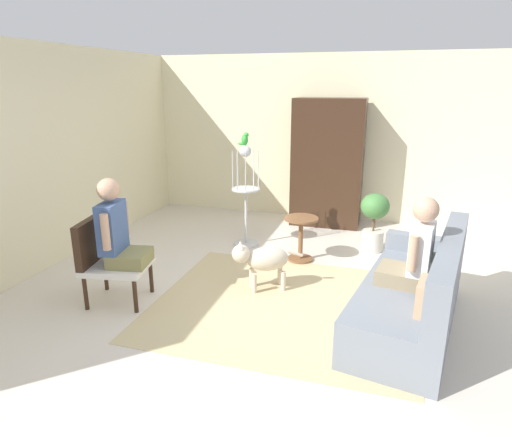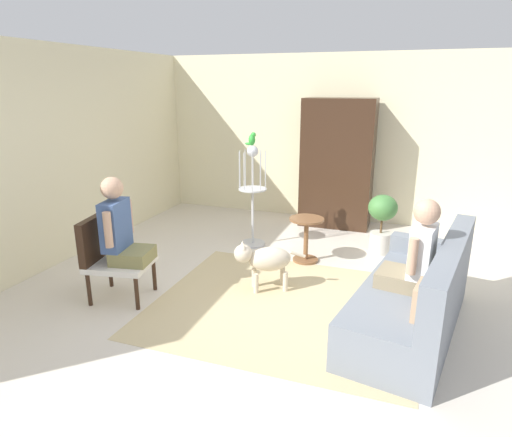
{
  "view_description": "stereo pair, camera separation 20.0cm",
  "coord_description": "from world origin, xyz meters",
  "px_view_note": "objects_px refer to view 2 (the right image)",
  "views": [
    {
      "loc": [
        1.1,
        -4.11,
        2.22
      ],
      "look_at": [
        -0.08,
        -0.24,
        0.99
      ],
      "focal_mm": 30.92,
      "sensor_mm": 36.0,
      "label": 1
    },
    {
      "loc": [
        1.29,
        -4.05,
        2.22
      ],
      "look_at": [
        -0.08,
        -0.24,
        0.99
      ],
      "focal_mm": 30.92,
      "sensor_mm": 36.0,
      "label": 2
    }
  ],
  "objects_px": {
    "dog": "(265,259)",
    "bird_cage_stand": "(253,196)",
    "person_on_armchair": "(120,228)",
    "couch": "(416,299)",
    "person_on_couch": "(416,253)",
    "parrot": "(252,139)",
    "armchair": "(109,253)",
    "potted_plant": "(382,219)",
    "round_end_table": "(306,237)",
    "armoire_cabinet": "(337,164)"
  },
  "relations": [
    {
      "from": "dog",
      "to": "bird_cage_stand",
      "type": "bearing_deg",
      "value": 115.42
    },
    {
      "from": "couch",
      "to": "potted_plant",
      "type": "distance_m",
      "value": 2.01
    },
    {
      "from": "person_on_armchair",
      "to": "bird_cage_stand",
      "type": "height_order",
      "value": "bird_cage_stand"
    },
    {
      "from": "person_on_couch",
      "to": "armoire_cabinet",
      "type": "height_order",
      "value": "armoire_cabinet"
    },
    {
      "from": "person_on_armchair",
      "to": "dog",
      "type": "distance_m",
      "value": 1.58
    },
    {
      "from": "person_on_couch",
      "to": "person_on_armchair",
      "type": "distance_m",
      "value": 2.92
    },
    {
      "from": "person_on_armchair",
      "to": "dog",
      "type": "height_order",
      "value": "person_on_armchair"
    },
    {
      "from": "couch",
      "to": "potted_plant",
      "type": "height_order",
      "value": "couch"
    },
    {
      "from": "person_on_armchair",
      "to": "parrot",
      "type": "relative_size",
      "value": 5.13
    },
    {
      "from": "couch",
      "to": "armchair",
      "type": "relative_size",
      "value": 2.37
    },
    {
      "from": "armoire_cabinet",
      "to": "couch",
      "type": "bearing_deg",
      "value": -66.99
    },
    {
      "from": "parrot",
      "to": "potted_plant",
      "type": "height_order",
      "value": "parrot"
    },
    {
      "from": "round_end_table",
      "to": "bird_cage_stand",
      "type": "relative_size",
      "value": 0.41
    },
    {
      "from": "potted_plant",
      "to": "dog",
      "type": "bearing_deg",
      "value": -125.09
    },
    {
      "from": "person_on_armchair",
      "to": "couch",
      "type": "bearing_deg",
      "value": 6.82
    },
    {
      "from": "dog",
      "to": "parrot",
      "type": "height_order",
      "value": "parrot"
    },
    {
      "from": "person_on_armchair",
      "to": "potted_plant",
      "type": "xyz_separation_m",
      "value": [
        2.48,
        2.3,
        -0.31
      ]
    },
    {
      "from": "bird_cage_stand",
      "to": "parrot",
      "type": "xyz_separation_m",
      "value": [
        -0.01,
        -0.0,
        0.79
      ]
    },
    {
      "from": "armchair",
      "to": "dog",
      "type": "relative_size",
      "value": 1.22
    },
    {
      "from": "round_end_table",
      "to": "dog",
      "type": "bearing_deg",
      "value": -103.67
    },
    {
      "from": "dog",
      "to": "couch",
      "type": "bearing_deg",
      "value": -12.18
    },
    {
      "from": "armchair",
      "to": "person_on_couch",
      "type": "relative_size",
      "value": 1.06
    },
    {
      "from": "potted_plant",
      "to": "armoire_cabinet",
      "type": "relative_size",
      "value": 0.4
    },
    {
      "from": "potted_plant",
      "to": "armoire_cabinet",
      "type": "xyz_separation_m",
      "value": [
        -0.81,
        1.08,
        0.53
      ]
    },
    {
      "from": "person_on_couch",
      "to": "potted_plant",
      "type": "distance_m",
      "value": 2.02
    },
    {
      "from": "couch",
      "to": "dog",
      "type": "relative_size",
      "value": 2.88
    },
    {
      "from": "couch",
      "to": "bird_cage_stand",
      "type": "bearing_deg",
      "value": 143.16
    },
    {
      "from": "armchair",
      "to": "round_end_table",
      "type": "relative_size",
      "value": 1.53
    },
    {
      "from": "parrot",
      "to": "bird_cage_stand",
      "type": "bearing_deg",
      "value": 0.0
    },
    {
      "from": "bird_cage_stand",
      "to": "armoire_cabinet",
      "type": "bearing_deg",
      "value": 55.22
    },
    {
      "from": "armchair",
      "to": "armoire_cabinet",
      "type": "bearing_deg",
      "value": 61.84
    },
    {
      "from": "armchair",
      "to": "dog",
      "type": "xyz_separation_m",
      "value": [
        1.51,
        0.72,
        -0.14
      ]
    },
    {
      "from": "couch",
      "to": "dog",
      "type": "distance_m",
      "value": 1.63
    },
    {
      "from": "couch",
      "to": "person_on_armchair",
      "type": "bearing_deg",
      "value": -173.18
    },
    {
      "from": "bird_cage_stand",
      "to": "potted_plant",
      "type": "distance_m",
      "value": 1.79
    },
    {
      "from": "round_end_table",
      "to": "armoire_cabinet",
      "type": "distance_m",
      "value": 1.83
    },
    {
      "from": "person_on_armchair",
      "to": "round_end_table",
      "type": "distance_m",
      "value": 2.35
    },
    {
      "from": "bird_cage_stand",
      "to": "dog",
      "type": "bearing_deg",
      "value": -64.58
    },
    {
      "from": "person_on_couch",
      "to": "parrot",
      "type": "bearing_deg",
      "value": 142.41
    },
    {
      "from": "couch",
      "to": "person_on_couch",
      "type": "distance_m",
      "value": 0.46
    },
    {
      "from": "couch",
      "to": "parrot",
      "type": "height_order",
      "value": "parrot"
    },
    {
      "from": "bird_cage_stand",
      "to": "parrot",
      "type": "height_order",
      "value": "parrot"
    },
    {
      "from": "dog",
      "to": "person_on_armchair",
      "type": "bearing_deg",
      "value": -152.74
    },
    {
      "from": "parrot",
      "to": "couch",
      "type": "bearing_deg",
      "value": -36.74
    },
    {
      "from": "round_end_table",
      "to": "parrot",
      "type": "height_order",
      "value": "parrot"
    },
    {
      "from": "person_on_couch",
      "to": "armoire_cabinet",
      "type": "bearing_deg",
      "value": 112.11
    },
    {
      "from": "person_on_armchair",
      "to": "round_end_table",
      "type": "height_order",
      "value": "person_on_armchair"
    },
    {
      "from": "potted_plant",
      "to": "armoire_cabinet",
      "type": "height_order",
      "value": "armoire_cabinet"
    },
    {
      "from": "couch",
      "to": "person_on_couch",
      "type": "relative_size",
      "value": 2.5
    },
    {
      "from": "person_on_couch",
      "to": "round_end_table",
      "type": "bearing_deg",
      "value": 134.54
    }
  ]
}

